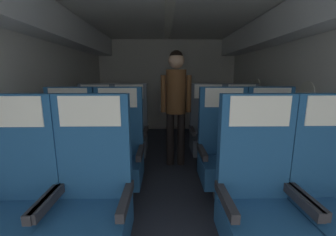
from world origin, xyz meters
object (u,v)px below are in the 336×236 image
seat_a_left_aisle (92,201)px  seat_b_left_aisle (119,155)px  seat_a_right_window (258,201)px  seat_c_right_aisle (241,132)px  seat_c_right_window (208,133)px  seat_a_left_window (15,202)px  seat_b_right_aisle (270,153)px  seat_b_right_window (223,154)px  flight_attendant (176,96)px  seat_c_left_aisle (130,133)px  seat_a_right_aisle (332,199)px  seat_b_left_window (70,155)px  seat_c_left_window (96,133)px

seat_a_left_aisle → seat_b_left_aisle: (0.00, 0.85, 0.00)m
seat_a_right_window → seat_b_left_aisle: bearing=141.9°
seat_a_left_aisle → seat_a_right_window: 1.10m
seat_c_right_aisle → seat_c_right_window: 0.48m
seat_a_left_window → seat_c_right_aisle: same height
seat_a_right_window → seat_b_left_aisle: (-1.10, 0.87, 0.00)m
seat_b_right_aisle → seat_b_right_window: size_ratio=1.00×
flight_attendant → seat_c_left_aisle: bearing=167.3°
seat_b_left_aisle → seat_c_left_aisle: same height
seat_a_left_aisle → seat_c_right_window: same height
seat_a_right_aisle → seat_c_left_aisle: (-1.62, 1.71, 0.00)m
seat_a_right_window → seat_b_left_window: size_ratio=1.00×
seat_c_left_aisle → seat_c_right_window: bearing=0.7°
seat_c_right_window → seat_c_left_window: bearing=-179.2°
seat_b_right_aisle → flight_attendant: size_ratio=0.72×
seat_c_left_window → flight_attendant: flight_attendant is taller
seat_b_right_aisle → seat_c_right_aisle: bearing=91.2°
seat_a_left_aisle → seat_a_left_window: bearing=-178.9°
seat_c_left_aisle → seat_c_right_aisle: (1.61, 0.01, 0.00)m
seat_c_left_window → seat_a_right_window: bearing=-46.9°
seat_a_left_window → seat_a_right_aisle: 2.10m
flight_attendant → seat_b_left_aisle: bearing=-142.1°
seat_a_left_window → seat_b_left_aisle: same height
seat_a_left_window → seat_c_left_window: (0.00, 1.70, 0.00)m
seat_a_right_window → seat_c_left_window: same height
seat_b_right_window → seat_c_left_aisle: (-1.12, 0.85, 0.00)m
seat_b_right_window → flight_attendant: flight_attendant is taller
seat_a_right_aisle → seat_c_right_aisle: (-0.01, 1.71, 0.00)m
seat_c_right_window → seat_b_left_aisle: bearing=-142.2°
seat_c_left_aisle → flight_attendant: (0.66, 0.04, 0.53)m
seat_b_left_window → seat_b_right_aisle: same height
seat_b_right_window → seat_c_right_window: 0.86m
flight_attendant → seat_c_left_window: bearing=166.4°
seat_a_left_window → seat_b_right_window: 1.82m
seat_a_left_window → seat_a_right_window: size_ratio=1.00×
seat_c_right_aisle → seat_c_left_aisle: bearing=-179.8°
seat_a_left_window → seat_c_left_aisle: bearing=74.2°
seat_b_left_window → seat_c_right_window: same height
seat_c_left_aisle → seat_c_right_aisle: 1.61m
seat_a_left_aisle → seat_b_right_window: same height
seat_a_left_window → seat_c_right_aisle: size_ratio=1.00×
seat_a_left_window → seat_b_left_window: bearing=90.8°
seat_b_left_window → seat_b_right_window: (1.61, -0.00, 0.00)m
seat_c_right_aisle → seat_c_right_window: same height
seat_b_right_window → seat_c_left_aisle: size_ratio=1.00×
seat_b_left_window → seat_c_left_aisle: 0.98m
seat_c_right_window → flight_attendant: (-0.46, 0.02, 0.53)m
seat_c_left_window → seat_c_right_aisle: bearing=0.4°
seat_b_right_aisle → seat_c_right_window: bearing=120.4°
seat_a_right_aisle → seat_b_right_aisle: 0.87m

